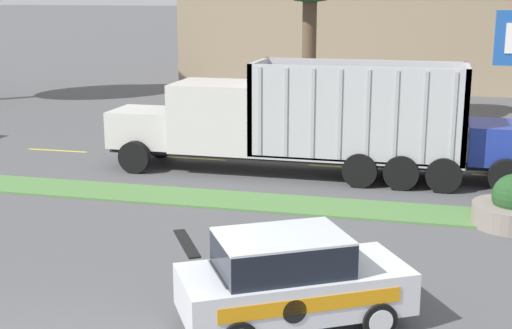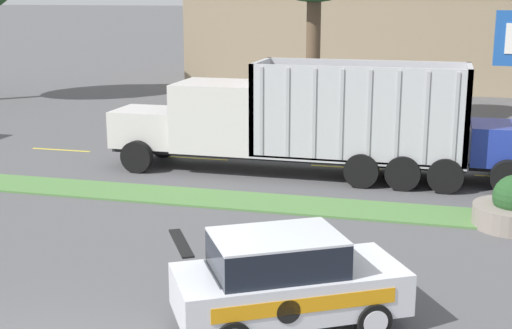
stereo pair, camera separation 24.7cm
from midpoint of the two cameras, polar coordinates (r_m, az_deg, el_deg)
grass_verge at (r=20.51m, az=-3.80°, el=-2.76°), size 120.00×1.72×0.06m
centre_line_3 at (r=27.89m, az=-15.84°, el=1.09°), size 2.40×0.14×0.01m
centre_line_4 at (r=25.67m, az=-5.30°, el=0.50°), size 2.40×0.14×0.01m
centre_line_5 at (r=24.46m, az=6.73°, el=-0.19°), size 2.40×0.14×0.01m
centre_line_6 at (r=24.41m, az=19.40°, el=-0.91°), size 2.40×0.14×0.01m
dump_truck_mid at (r=23.37m, az=-0.11°, el=3.23°), size 11.64×2.66×3.67m
rally_car at (r=12.70m, az=2.23°, el=-9.19°), size 4.35×3.54×1.76m
store_building_backdrop at (r=48.42m, az=14.03°, el=10.13°), size 31.15×12.10×6.39m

